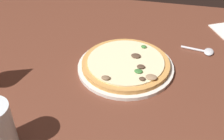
{
  "coord_description": "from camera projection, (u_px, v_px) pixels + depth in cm",
  "views": [
    {
      "loc": [
        -15.45,
        55.21,
        54.57
      ],
      "look_at": [
        -2.73,
        -5.29,
        7.0
      ],
      "focal_mm": 48.49,
      "sensor_mm": 36.0,
      "label": 1
    }
  ],
  "objects": [
    {
      "name": "dining_table",
      "position": [
        97.0,
        96.0,
        0.77
      ],
      "size": [
        150.0,
        110.0,
        4.0
      ],
      "primitive_type": "cube",
      "color": "brown",
      "rests_on": "ground"
    },
    {
      "name": "spoon",
      "position": [
        205.0,
        51.0,
        0.89
      ],
      "size": [
        9.88,
        4.43,
        1.0
      ],
      "color": "silver",
      "rests_on": "dining_table"
    },
    {
      "name": "pizza_main",
      "position": [
        126.0,
        65.0,
        0.83
      ],
      "size": [
        26.35,
        26.35,
        3.33
      ],
      "color": "silver",
      "rests_on": "dining_table"
    }
  ]
}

